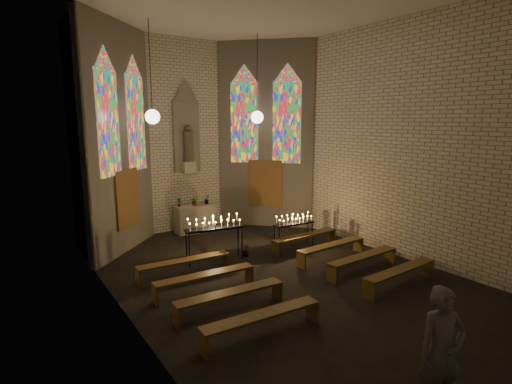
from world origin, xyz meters
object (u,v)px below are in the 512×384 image
(aisle_flower_pot, at_px, (246,250))
(visitor, at_px, (441,352))
(altar, at_px, (194,219))
(votive_stand_right, at_px, (294,221))
(votive_stand_left, at_px, (214,225))

(aisle_flower_pot, bearing_deg, visitor, -100.27)
(visitor, bearing_deg, altar, 108.15)
(votive_stand_right, distance_m, visitor, 7.51)
(aisle_flower_pot, relative_size, visitor, 0.19)
(votive_stand_right, xyz_separation_m, visitor, (-3.00, -6.89, 0.04))
(aisle_flower_pot, distance_m, votive_stand_right, 1.87)
(altar, xyz_separation_m, aisle_flower_pot, (0.12, -3.35, -0.32))
(altar, relative_size, votive_stand_right, 0.98)
(aisle_flower_pot, xyz_separation_m, visitor, (-1.29, -7.10, 0.76))
(altar, xyz_separation_m, votive_stand_left, (-0.85, -3.20, 0.59))
(votive_stand_right, bearing_deg, visitor, -110.44)
(aisle_flower_pot, height_order, votive_stand_left, votive_stand_left)
(altar, height_order, aisle_flower_pot, altar)
(altar, relative_size, aisle_flower_pot, 3.90)
(altar, relative_size, votive_stand_left, 0.79)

